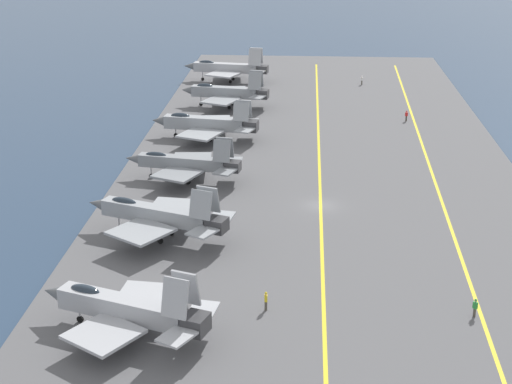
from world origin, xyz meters
TOP-DOWN VIEW (x-y plane):
  - ground_plane at (0.00, 0.00)m, footprint 2000.00×2000.00m
  - carrier_deck at (0.00, 0.00)m, footprint 182.30×52.42m
  - deck_stripe_foul_line at (0.00, -14.42)m, footprint 164.01×5.16m
  - deck_stripe_centerline at (0.00, 0.00)m, footprint 164.07×0.36m
  - parked_jet_second at (-29.92, 16.50)m, footprint 12.41×15.74m
  - parked_jet_third at (-10.56, 17.31)m, footprint 13.17×16.67m
  - parked_jet_fourth at (7.30, 17.14)m, footprint 11.88×15.34m
  - parked_jet_fifth at (25.84, 16.80)m, footprint 13.78×16.44m
  - parked_jet_sixth at (44.63, 15.69)m, footprint 13.88×15.44m
  - parked_jet_seventh at (64.17, 17.45)m, footprint 12.60×16.91m
  - crew_yellow_vest at (-25.27, 5.10)m, footprint 0.39×0.28m
  - crew_green_vest at (-25.19, -13.03)m, footprint 0.46×0.44m
  - crew_red_vest at (37.72, -14.22)m, footprint 0.42×0.46m
  - crew_white_vest at (63.25, -8.61)m, footprint 0.45×0.46m

SIDE VIEW (x-z plane):
  - ground_plane at x=0.00m, z-range 0.00..0.00m
  - carrier_deck at x=0.00m, z-range 0.00..0.40m
  - deck_stripe_foul_line at x=0.00m, z-range 0.40..0.41m
  - deck_stripe_centerline at x=0.00m, z-range 0.40..0.41m
  - crew_green_vest at x=-25.19m, z-range 0.48..2.21m
  - crew_red_vest at x=37.72m, z-range 0.49..2.23m
  - crew_white_vest at x=63.25m, z-range 0.49..2.24m
  - crew_yellow_vest at x=-25.27m, z-range 0.49..2.30m
  - parked_jet_fifth at x=25.84m, z-range -0.26..5.85m
  - parked_jet_second at x=-29.92m, z-range -0.44..6.03m
  - parked_jet_fourth at x=7.30m, z-range -0.14..5.89m
  - parked_jet_sixth at x=44.63m, z-range -0.23..6.31m
  - parked_jet_third at x=-10.56m, z-range -0.13..6.38m
  - parked_jet_seventh at x=64.17m, z-range -0.23..6.54m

